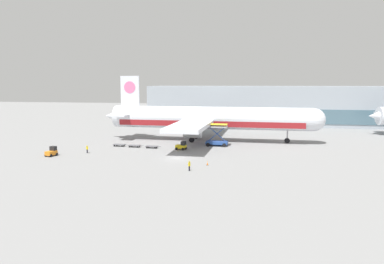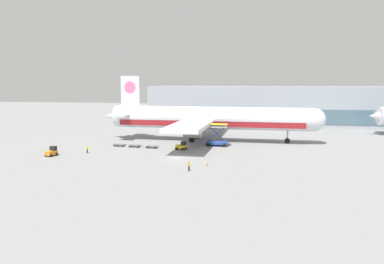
{
  "view_description": "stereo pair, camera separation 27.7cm",
  "coord_description": "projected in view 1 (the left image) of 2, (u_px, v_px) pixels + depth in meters",
  "views": [
    {
      "loc": [
        16.27,
        -72.34,
        15.05
      ],
      "look_at": [
        0.99,
        10.82,
        4.0
      ],
      "focal_mm": 35.0,
      "sensor_mm": 36.0,
      "label": 1
    },
    {
      "loc": [
        16.54,
        -72.29,
        15.05
      ],
      "look_at": [
        0.99,
        10.82,
        4.0
      ],
      "focal_mm": 35.0,
      "sensor_mm": 36.0,
      "label": 2
    }
  ],
  "objects": [
    {
      "name": "airplane_main",
      "position": [
        207.0,
        119.0,
        97.68
      ],
      "size": [
        58.07,
        48.13,
        17.0
      ],
      "rotation": [
        0.0,
        0.0,
        -0.02
      ],
      "color": "silver",
      "rests_on": "ground_plane"
    },
    {
      "name": "baggage_tug_foreground",
      "position": [
        52.0,
        152.0,
        77.71
      ],
      "size": [
        2.08,
        2.69,
        2.0
      ],
      "rotation": [
        0.0,
        0.0,
        1.35
      ],
      "color": "orange",
      "rests_on": "ground_plane"
    },
    {
      "name": "ground_crew_far",
      "position": [
        189.0,
        165.0,
        64.51
      ],
      "size": [
        0.35,
        0.53,
        1.78
      ],
      "rotation": [
        0.0,
        0.0,
        1.14
      ],
      "color": "black",
      "rests_on": "ground_plane"
    },
    {
      "name": "terminal_building",
      "position": [
        273.0,
        105.0,
        136.37
      ],
      "size": [
        90.0,
        18.2,
        14.0
      ],
      "color": "#9EA8B2",
      "rests_on": "ground_plane"
    },
    {
      "name": "ground_crew_near",
      "position": [
        87.0,
        149.0,
        80.87
      ],
      "size": [
        0.52,
        0.36,
        1.74
      ],
      "rotation": [
        0.0,
        0.0,
        2.68
      ],
      "color": "black",
      "rests_on": "ground_plane"
    },
    {
      "name": "scissor_lift_loader",
      "position": [
        217.0,
        138.0,
        90.34
      ],
      "size": [
        5.25,
        3.44,
        5.29
      ],
      "rotation": [
        0.0,
        0.0,
        -0.02
      ],
      "color": "#284C99",
      "rests_on": "ground_plane"
    },
    {
      "name": "baggage_dolly_lead",
      "position": [
        119.0,
        145.0,
        89.84
      ],
      "size": [
        3.73,
        1.62,
        0.48
      ],
      "rotation": [
        0.0,
        0.0,
        -0.05
      ],
      "color": "#56565B",
      "rests_on": "ground_plane"
    },
    {
      "name": "traffic_cone_near",
      "position": [
        207.0,
        163.0,
        69.14
      ],
      "size": [
        0.4,
        0.4,
        0.77
      ],
      "color": "black",
      "rests_on": "ground_plane"
    },
    {
      "name": "baggage_tug_mid",
      "position": [
        182.0,
        146.0,
        85.04
      ],
      "size": [
        2.68,
        2.05,
        2.0
      ],
      "rotation": [
        0.0,
        0.0,
        -0.2
      ],
      "color": "yellow",
      "rests_on": "ground_plane"
    },
    {
      "name": "baggage_dolly_second",
      "position": [
        135.0,
        145.0,
        88.62
      ],
      "size": [
        3.73,
        1.62,
        0.48
      ],
      "rotation": [
        0.0,
        0.0,
        -0.05
      ],
      "color": "#56565B",
      "rests_on": "ground_plane"
    },
    {
      "name": "baggage_dolly_third",
      "position": [
        152.0,
        146.0,
        87.4
      ],
      "size": [
        3.73,
        1.62,
        0.48
      ],
      "rotation": [
        0.0,
        0.0,
        -0.05
      ],
      "color": "#56565B",
      "rests_on": "ground_plane"
    },
    {
      "name": "ground_plane",
      "position": [
        177.0,
        158.0,
        75.42
      ],
      "size": [
        400.0,
        400.0,
        0.0
      ],
      "primitive_type": "plane",
      "color": "gray"
    }
  ]
}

